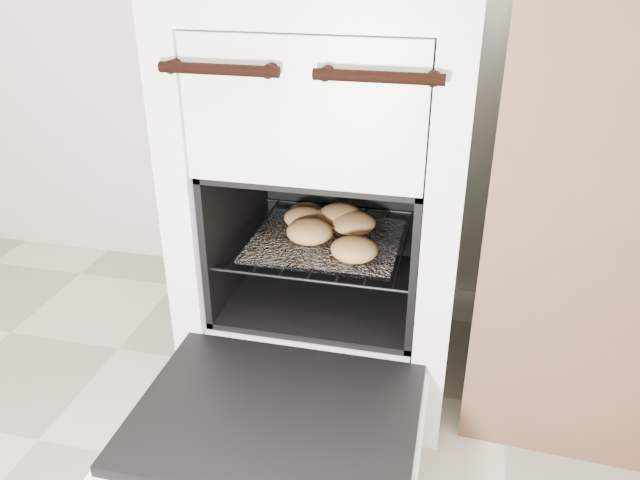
{
  "coord_description": "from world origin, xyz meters",
  "views": [
    {
      "loc": [
        0.18,
        -0.18,
        1.0
      ],
      "look_at": [
        -0.11,
        1.02,
        0.4
      ],
      "focal_mm": 35.0,
      "sensor_mm": 36.0,
      "label": 1
    }
  ],
  "objects": [
    {
      "name": "foil_sheet",
      "position": [
        -0.11,
        1.08,
        0.37
      ],
      "size": [
        0.34,
        0.3,
        0.01
      ],
      "primitive_type": "cube",
      "color": "silver",
      "rests_on": "oven_rack"
    },
    {
      "name": "oven_door",
      "position": [
        -0.11,
        0.67,
        0.2
      ],
      "size": [
        0.53,
        0.42,
        0.04
      ],
      "color": "black",
      "rests_on": "stove"
    },
    {
      "name": "baked_rolls",
      "position": [
        -0.11,
        1.11,
        0.39
      ],
      "size": [
        0.28,
        0.31,
        0.05
      ],
      "color": "tan",
      "rests_on": "foil_sheet"
    },
    {
      "name": "stove",
      "position": [
        -0.11,
        1.17,
        0.45
      ],
      "size": [
        0.59,
        0.66,
        0.91
      ],
      "color": "white",
      "rests_on": "ground"
    },
    {
      "name": "oven_rack",
      "position": [
        -0.11,
        1.1,
        0.36
      ],
      "size": [
        0.43,
        0.42,
        0.01
      ],
      "color": "black",
      "rests_on": "stove"
    }
  ]
}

